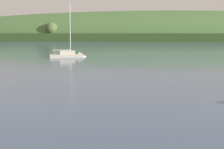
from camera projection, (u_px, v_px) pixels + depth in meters
far_shoreline_hill at (161, 40)px, 258.42m from camera, size 567.74×117.39×45.56m
sailboat_midwater_white at (71, 56)px, 82.71m from camera, size 9.59×4.64×14.63m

